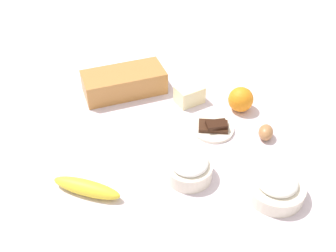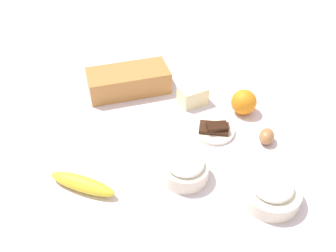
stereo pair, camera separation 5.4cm
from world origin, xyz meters
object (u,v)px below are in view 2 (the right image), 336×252
(banana, at_px, (82,184))
(egg_near_butter, at_px, (267,136))
(loaf_pan, at_px, (129,80))
(butter_block, at_px, (193,96))
(chocolate_plate, at_px, (214,130))
(flour_bowl, at_px, (271,192))
(sugar_bowl, at_px, (185,168))
(orange_fruit, at_px, (244,102))

(banana, relative_size, egg_near_butter, 3.21)
(loaf_pan, distance_m, butter_block, 0.23)
(chocolate_plate, bearing_deg, egg_near_butter, -21.09)
(flour_bowl, xyz_separation_m, sugar_bowl, (-0.21, 0.09, 0.00))
(orange_fruit, distance_m, chocolate_plate, 0.15)
(loaf_pan, relative_size, sugar_bowl, 2.36)
(butter_block, distance_m, chocolate_plate, 0.17)
(egg_near_butter, distance_m, chocolate_plate, 0.16)
(loaf_pan, relative_size, orange_fruit, 3.63)
(loaf_pan, height_order, egg_near_butter, loaf_pan)
(orange_fruit, distance_m, butter_block, 0.17)
(flour_bowl, bearing_deg, butter_block, 108.41)
(chocolate_plate, bearing_deg, flour_bowl, -70.58)
(butter_block, bearing_deg, chocolate_plate, -73.40)
(orange_fruit, xyz_separation_m, butter_block, (-0.16, 0.07, -0.01))
(orange_fruit, bearing_deg, chocolate_plate, -140.53)
(sugar_bowl, bearing_deg, orange_fruit, 50.55)
(loaf_pan, relative_size, chocolate_plate, 2.31)
(egg_near_butter, bearing_deg, sugar_bowl, -154.81)
(flour_bowl, xyz_separation_m, egg_near_butter, (0.05, 0.22, -0.01))
(loaf_pan, height_order, orange_fruit, orange_fruit)
(sugar_bowl, bearing_deg, chocolate_plate, 58.08)
(egg_near_butter, bearing_deg, chocolate_plate, 158.91)
(flour_bowl, relative_size, sugar_bowl, 1.19)
(sugar_bowl, height_order, egg_near_butter, sugar_bowl)
(loaf_pan, relative_size, flour_bowl, 1.99)
(loaf_pan, xyz_separation_m, banana, (-0.12, -0.45, -0.02))
(flour_bowl, height_order, sugar_bowl, sugar_bowl)
(loaf_pan, distance_m, banana, 0.47)
(banana, height_order, egg_near_butter, egg_near_butter)
(sugar_bowl, distance_m, butter_block, 0.34)
(orange_fruit, height_order, chocolate_plate, orange_fruit)
(flour_bowl, bearing_deg, orange_fruit, 87.71)
(loaf_pan, distance_m, flour_bowl, 0.64)
(orange_fruit, bearing_deg, loaf_pan, 156.96)
(butter_block, xyz_separation_m, chocolate_plate, (0.05, -0.16, -0.02))
(butter_block, height_order, egg_near_butter, butter_block)
(egg_near_butter, xyz_separation_m, chocolate_plate, (-0.15, 0.06, -0.01))
(flour_bowl, xyz_separation_m, chocolate_plate, (-0.10, 0.27, -0.02))
(banana, xyz_separation_m, egg_near_butter, (0.53, 0.14, 0.00))
(loaf_pan, relative_size, egg_near_butter, 5.07)
(egg_near_butter, height_order, chocolate_plate, egg_near_butter)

